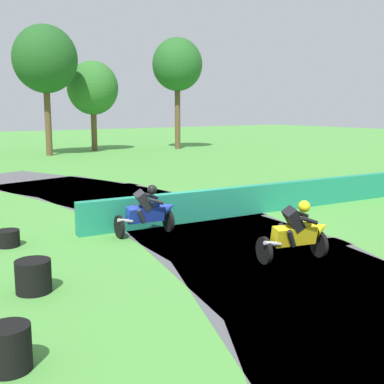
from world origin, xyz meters
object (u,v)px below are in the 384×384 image
motorcycle_lead_yellow (298,232)px  tire_stack_mid_a (33,276)px  tire_stack_mid_b (8,238)px  motorcycle_chase_blue (148,211)px  tire_stack_near (9,348)px

motorcycle_lead_yellow → tire_stack_mid_a: size_ratio=2.63×
tire_stack_mid_a → motorcycle_lead_yellow: bearing=-13.9°
motorcycle_lead_yellow → tire_stack_mid_a: 5.52m
tire_stack_mid_b → motorcycle_chase_blue: bearing=-15.7°
motorcycle_lead_yellow → tire_stack_mid_b: 6.88m
motorcycle_lead_yellow → motorcycle_chase_blue: size_ratio=1.00×
motorcycle_lead_yellow → tire_stack_mid_b: bearing=136.7°
tire_stack_mid_b → tire_stack_near: bearing=-103.2°
tire_stack_near → tire_stack_mid_a: (1.05, 2.57, 0.00)m
tire_stack_mid_a → tire_stack_mid_b: size_ratio=1.13×
tire_stack_near → tire_stack_mid_a: bearing=67.8°
tire_stack_near → motorcycle_lead_yellow: bearing=11.1°
tire_stack_near → tire_stack_mid_b: tire_stack_near is taller
motorcycle_chase_blue → tire_stack_near: motorcycle_chase_blue is taller
motorcycle_chase_blue → tire_stack_near: (-4.76, -5.02, -0.35)m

